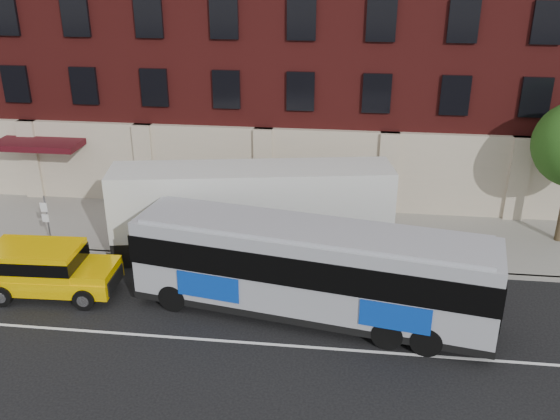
# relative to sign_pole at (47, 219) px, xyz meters

# --- Properties ---
(ground) EXTENTS (120.00, 120.00, 0.00)m
(ground) POSITION_rel_sign_pole_xyz_m (8.50, -6.15, -1.45)
(ground) COLOR black
(ground) RESTS_ON ground
(sidewalk) EXTENTS (60.00, 6.00, 0.15)m
(sidewalk) POSITION_rel_sign_pole_xyz_m (8.50, 2.85, -1.38)
(sidewalk) COLOR gray
(sidewalk) RESTS_ON ground
(kerb) EXTENTS (60.00, 0.25, 0.15)m
(kerb) POSITION_rel_sign_pole_xyz_m (8.50, -0.15, -1.38)
(kerb) COLOR gray
(kerb) RESTS_ON ground
(lane_line) EXTENTS (60.00, 0.12, 0.01)m
(lane_line) POSITION_rel_sign_pole_xyz_m (8.50, -5.65, -1.45)
(lane_line) COLOR white
(lane_line) RESTS_ON ground
(building) EXTENTS (30.00, 12.10, 15.00)m
(building) POSITION_rel_sign_pole_xyz_m (8.49, 10.77, 6.13)
(building) COLOR #571614
(building) RESTS_ON sidewalk
(sign_pole) EXTENTS (0.30, 0.20, 2.50)m
(sign_pole) POSITION_rel_sign_pole_xyz_m (0.00, 0.00, 0.00)
(sign_pole) COLOR slate
(sign_pole) RESTS_ON ground
(city_bus) EXTENTS (12.77, 4.83, 3.42)m
(city_bus) POSITION_rel_sign_pole_xyz_m (11.51, -3.68, 0.44)
(city_bus) COLOR #A5A7AF
(city_bus) RESTS_ON ground
(yellow_suv) EXTENTS (5.12, 2.38, 1.94)m
(yellow_suv) POSITION_rel_sign_pole_xyz_m (1.59, -3.43, -0.34)
(yellow_suv) COLOR #FFC400
(yellow_suv) RESTS_ON ground
(shipping_container) EXTENTS (11.77, 4.31, 3.85)m
(shipping_container) POSITION_rel_sign_pole_xyz_m (8.72, 0.84, 0.45)
(shipping_container) COLOR black
(shipping_container) RESTS_ON ground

